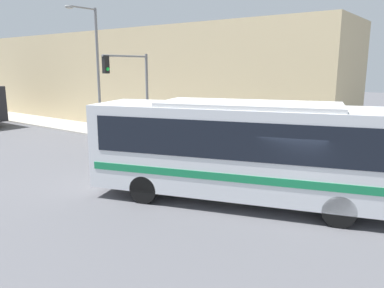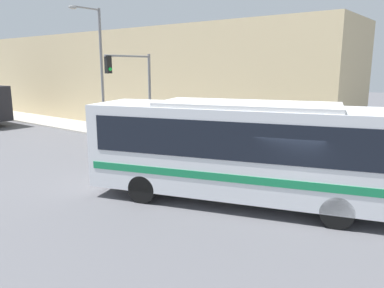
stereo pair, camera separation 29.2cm
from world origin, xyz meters
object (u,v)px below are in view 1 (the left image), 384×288
street_lamp (94,62)px  traffic_light_pole (132,82)px  fire_hydrant (228,146)px  pedestrian_near_corner (232,135)px  city_bus (247,146)px

street_lamp → traffic_light_pole: bearing=-102.7°
fire_hydrant → street_lamp: (-0.01, 10.03, 4.24)m
street_lamp → pedestrian_near_corner: (0.56, -9.95, -3.77)m
city_bus → traffic_light_pole: 10.59m
traffic_light_pole → street_lamp: bearing=77.3°
fire_hydrant → pedestrian_near_corner: 0.72m
street_lamp → pedestrian_near_corner: bearing=-86.8°
city_bus → street_lamp: (5.24, 13.93, 2.83)m
fire_hydrant → pedestrian_near_corner: pedestrian_near_corner is taller
fire_hydrant → traffic_light_pole: (-1.00, 5.65, 3.09)m
traffic_light_pole → pedestrian_near_corner: 6.34m
city_bus → pedestrian_near_corner: city_bus is taller
traffic_light_pole → fire_hydrant: bearing=-79.9°
city_bus → street_lamp: 15.15m
fire_hydrant → pedestrian_near_corner: bearing=8.9°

